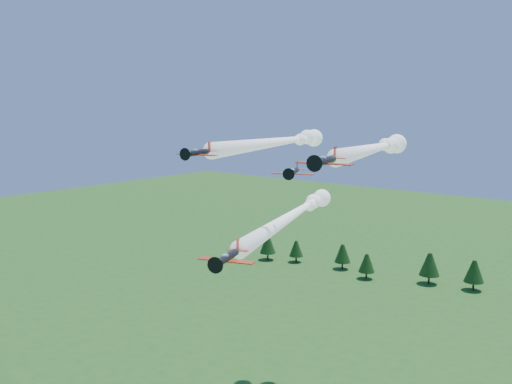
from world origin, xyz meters
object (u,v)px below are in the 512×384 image
Objects in this scene: plane_left at (282,141)px; plane_right at (376,148)px; plane_slot at (293,172)px; plane_lead at (295,214)px.

plane_right is (18.50, 2.16, -0.49)m from plane_left.
plane_slot is at bearing -115.05° from plane_right.
plane_lead is at bearing 100.49° from plane_slot.
plane_lead is 17.68m from plane_slot.
plane_right reaches higher than plane_slot.
plane_slot reaches higher than plane_lead.
plane_left reaches higher than plane_lead.
plane_slot is (8.37, -12.48, 9.31)m from plane_lead.
plane_slot is at bearing -60.50° from plane_left.
plane_lead is 1.08× the size of plane_left.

